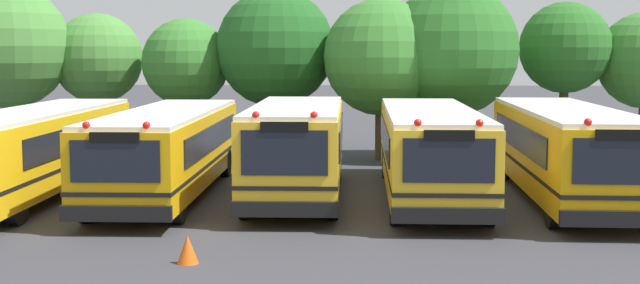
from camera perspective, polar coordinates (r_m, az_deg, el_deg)
name	(u,v)px	position (r m, az deg, el deg)	size (l,w,h in m)	color
ground_plane	(300,197)	(24.48, -1.34, -3.72)	(160.00, 160.00, 0.00)	#38383D
school_bus_0	(37,148)	(25.98, -18.44, -0.38)	(2.64, 11.68, 2.62)	yellow
school_bus_1	(168,148)	(25.05, -10.15, -0.41)	(2.77, 11.39, 2.60)	#EAA80C
school_bus_2	(297,147)	(24.14, -1.57, -0.34)	(2.69, 9.28, 2.79)	yellow
school_bus_3	(429,149)	(24.47, 7.34, -0.44)	(2.62, 11.06, 2.67)	yellow
school_bus_4	(566,149)	(24.93, 16.13, -0.45)	(2.75, 11.22, 2.72)	#EAA80C
tree_0	(6,47)	(36.49, -20.29, 6.02)	(5.01, 5.01, 6.88)	#4C3823
tree_1	(98,57)	(36.66, -14.68, 5.50)	(3.72, 3.72, 5.75)	#4C3823
tree_2	(183,62)	(35.00, -9.15, 5.30)	(3.54, 3.54, 5.50)	#4C3823
tree_3	(275,49)	(34.02, -3.04, 6.27)	(4.70, 4.70, 6.65)	#4C3823
tree_4	(380,55)	(32.63, 4.07, 5.81)	(4.47, 4.47, 6.18)	#4C3823
tree_5	(449,51)	(33.04, 8.67, 6.06)	(5.07, 5.07, 6.75)	#4C3823
tree_6	(564,48)	(35.48, 16.04, 6.09)	(3.65, 3.65, 6.14)	#4C3823
traffic_cone	(188,249)	(17.12, -8.86, -7.12)	(0.43, 0.43, 0.57)	#EA5914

